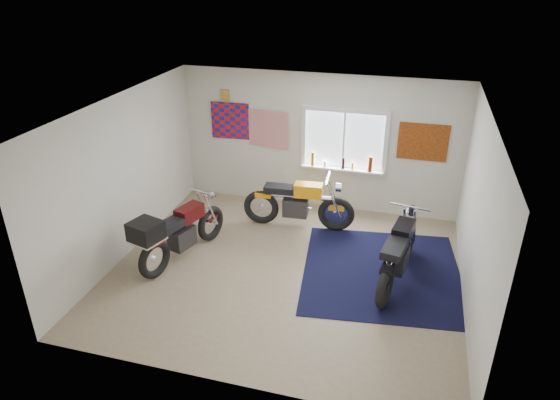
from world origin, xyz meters
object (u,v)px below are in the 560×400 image
(navy_rug, at_px, (381,272))
(black_chrome_bike, at_px, (398,254))
(yellow_triumph, at_px, (298,204))
(maroon_tourer, at_px, (176,233))

(navy_rug, xyz_separation_m, black_chrome_bike, (0.22, -0.15, 0.46))
(navy_rug, height_order, yellow_triumph, yellow_triumph)
(black_chrome_bike, height_order, maroon_tourer, black_chrome_bike)
(black_chrome_bike, xyz_separation_m, maroon_tourer, (-3.55, -0.41, 0.07))
(maroon_tourer, bearing_deg, black_chrome_bike, -66.73)
(maroon_tourer, bearing_deg, navy_rug, -63.79)
(yellow_triumph, height_order, maroon_tourer, yellow_triumph)
(yellow_triumph, xyz_separation_m, black_chrome_bike, (1.91, -1.29, 0.00))
(black_chrome_bike, bearing_deg, navy_rug, 67.32)
(yellow_triumph, relative_size, maroon_tourer, 1.04)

